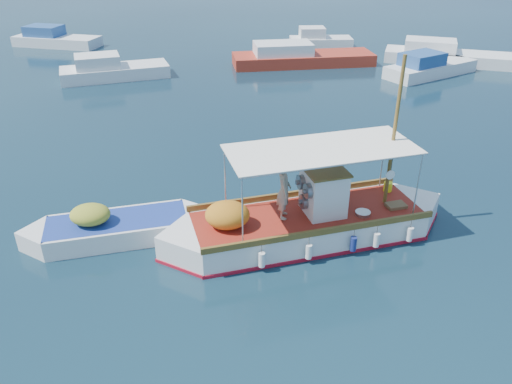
{
  "coord_description": "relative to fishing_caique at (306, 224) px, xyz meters",
  "views": [
    {
      "loc": [
        -1.53,
        -14.15,
        9.02
      ],
      "look_at": [
        -1.5,
        0.0,
        1.35
      ],
      "focal_mm": 35.0,
      "sensor_mm": 36.0,
      "label": 1
    }
  ],
  "objects": [
    {
      "name": "bg_boat_nw",
      "position": [
        -10.95,
        18.72,
        -0.03
      ],
      "size": [
        7.2,
        4.49,
        1.8
      ],
      "rotation": [
        0.0,
        0.0,
        0.33
      ],
      "color": "silver",
      "rests_on": "ground"
    },
    {
      "name": "bg_boat_far_w",
      "position": [
        -18.11,
        28.47,
        -0.03
      ],
      "size": [
        7.36,
        3.91,
        1.8
      ],
      "rotation": [
        0.0,
        0.0,
        -0.24
      ],
      "color": "silver",
      "rests_on": "ground"
    },
    {
      "name": "fishing_caique",
      "position": [
        0.0,
        0.0,
        0.0
      ],
      "size": [
        9.3,
        4.47,
        5.9
      ],
      "rotation": [
        0.0,
        0.0,
        0.28
      ],
      "color": "white",
      "rests_on": "ground"
    },
    {
      "name": "bg_boat_far_n",
      "position": [
        3.57,
        27.91,
        -0.03
      ],
      "size": [
        5.02,
        2.2,
        1.8
      ],
      "rotation": [
        0.0,
        0.0,
        0.04
      ],
      "color": "silver",
      "rests_on": "ground"
    },
    {
      "name": "dinghy",
      "position": [
        -6.1,
        -0.02,
        -0.21
      ],
      "size": [
        5.9,
        2.75,
        1.49
      ],
      "rotation": [
        0.0,
        0.0,
        0.25
      ],
      "color": "white",
      "rests_on": "ground"
    },
    {
      "name": "bg_boat_n",
      "position": [
        1.51,
        22.23,
        -0.03
      ],
      "size": [
        10.26,
        4.21,
        1.8
      ],
      "rotation": [
        0.0,
        0.0,
        0.14
      ],
      "color": "#A82D1C",
      "rests_on": "ground"
    },
    {
      "name": "bg_boat_e",
      "position": [
        12.05,
        22.84,
        -0.03
      ],
      "size": [
        9.14,
        5.12,
        1.8
      ],
      "rotation": [
        0.0,
        0.0,
        -0.31
      ],
      "color": "silver",
      "rests_on": "ground"
    },
    {
      "name": "bg_boat_ne",
      "position": [
        9.91,
        19.43,
        -0.03
      ],
      "size": [
        6.85,
        5.47,
        1.8
      ],
      "rotation": [
        0.0,
        0.0,
        0.57
      ],
      "color": "silver",
      "rests_on": "ground"
    },
    {
      "name": "ground",
      "position": [
        -0.09,
        0.6,
        -0.53
      ],
      "size": [
        160.0,
        160.0,
        0.0
      ],
      "primitive_type": "plane",
      "color": "black",
      "rests_on": "ground"
    }
  ]
}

